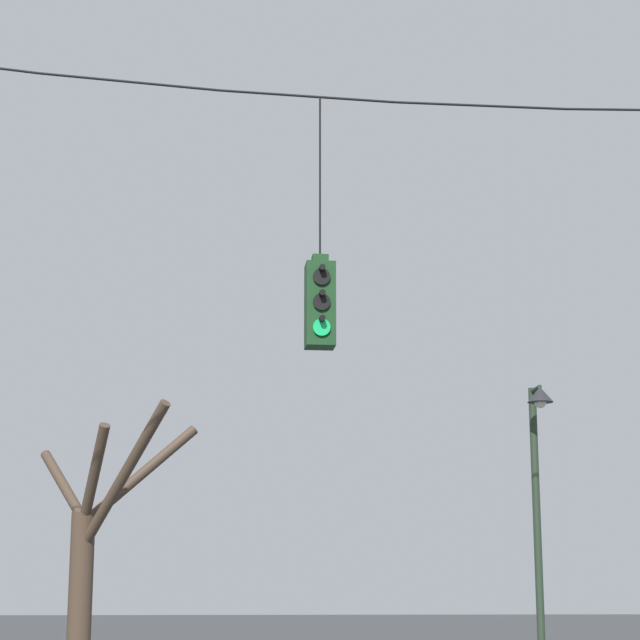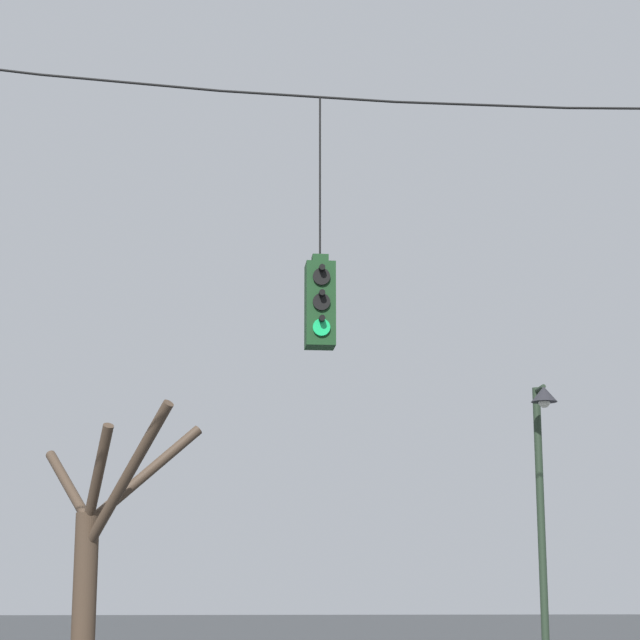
# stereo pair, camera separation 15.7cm
# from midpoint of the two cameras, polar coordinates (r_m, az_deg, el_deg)

# --- Properties ---
(span_wire) EXTENTS (14.89, 0.03, 0.40)m
(span_wire) POSITION_cam_midpoint_polar(r_m,az_deg,el_deg) (15.60, 7.07, 10.13)
(span_wire) COLOR black
(traffic_light_over_intersection) EXTENTS (0.34, 0.58, 3.07)m
(traffic_light_over_intersection) POSITION_cam_midpoint_polar(r_m,az_deg,el_deg) (14.47, -0.31, 0.79)
(traffic_light_over_intersection) COLOR #143819
(street_lamp) EXTENTS (0.40, 0.70, 4.78)m
(street_lamp) POSITION_cam_midpoint_polar(r_m,az_deg,el_deg) (19.37, 9.74, -7.41)
(street_lamp) COLOR #233323
(street_lamp) RESTS_ON ground_plane
(bare_tree) EXTENTS (2.60, 2.97, 4.41)m
(bare_tree) POSITION_cam_midpoint_polar(r_m,az_deg,el_deg) (19.53, -10.66, -10.65)
(bare_tree) COLOR #423326
(bare_tree) RESTS_ON ground_plane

